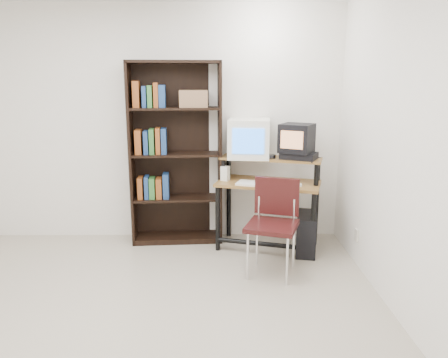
{
  "coord_description": "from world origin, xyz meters",
  "views": [
    {
      "loc": [
        0.63,
        -2.91,
        1.81
      ],
      "look_at": [
        0.68,
        1.1,
        0.88
      ],
      "focal_mm": 35.0,
      "sensor_mm": 36.0,
      "label": 1
    }
  ],
  "objects_px": {
    "computer_desk": "(269,187)",
    "crt_monitor": "(249,138)",
    "bookshelf": "(175,152)",
    "school_chair": "(274,216)",
    "crt_tv": "(297,138)",
    "pc_tower": "(306,233)"
  },
  "relations": [
    {
      "from": "computer_desk",
      "to": "crt_monitor",
      "type": "distance_m",
      "value": 0.57
    },
    {
      "from": "bookshelf",
      "to": "crt_monitor",
      "type": "bearing_deg",
      "value": -9.62
    },
    {
      "from": "school_chair",
      "to": "crt_monitor",
      "type": "bearing_deg",
      "value": 121.77
    },
    {
      "from": "computer_desk",
      "to": "bookshelf",
      "type": "xyz_separation_m",
      "value": [
        -1.01,
        0.24,
        0.34
      ]
    },
    {
      "from": "crt_monitor",
      "to": "crt_tv",
      "type": "bearing_deg",
      "value": -10.39
    },
    {
      "from": "school_chair",
      "to": "bookshelf",
      "type": "height_order",
      "value": "bookshelf"
    },
    {
      "from": "pc_tower",
      "to": "computer_desk",
      "type": "bearing_deg",
      "value": 168.62
    },
    {
      "from": "computer_desk",
      "to": "crt_monitor",
      "type": "bearing_deg",
      "value": 158.53
    },
    {
      "from": "computer_desk",
      "to": "school_chair",
      "type": "distance_m",
      "value": 0.64
    },
    {
      "from": "pc_tower",
      "to": "school_chair",
      "type": "height_order",
      "value": "school_chair"
    },
    {
      "from": "school_chair",
      "to": "computer_desk",
      "type": "bearing_deg",
      "value": 106.71
    },
    {
      "from": "computer_desk",
      "to": "school_chair",
      "type": "relative_size",
      "value": 1.32
    },
    {
      "from": "pc_tower",
      "to": "bookshelf",
      "type": "xyz_separation_m",
      "value": [
        -1.4,
        0.41,
        0.8
      ]
    },
    {
      "from": "crt_monitor",
      "to": "crt_tv",
      "type": "distance_m",
      "value": 0.51
    },
    {
      "from": "crt_monitor",
      "to": "school_chair",
      "type": "xyz_separation_m",
      "value": [
        0.19,
        -0.79,
        -0.63
      ]
    },
    {
      "from": "crt_monitor",
      "to": "computer_desk",
      "type": "bearing_deg",
      "value": -31.47
    },
    {
      "from": "bookshelf",
      "to": "computer_desk",
      "type": "bearing_deg",
      "value": -17.18
    },
    {
      "from": "crt_tv",
      "to": "bookshelf",
      "type": "relative_size",
      "value": 0.21
    },
    {
      "from": "crt_monitor",
      "to": "pc_tower",
      "type": "height_order",
      "value": "crt_monitor"
    },
    {
      "from": "pc_tower",
      "to": "bookshelf",
      "type": "height_order",
      "value": "bookshelf"
    },
    {
      "from": "crt_tv",
      "to": "school_chair",
      "type": "relative_size",
      "value": 0.48
    },
    {
      "from": "pc_tower",
      "to": "crt_tv",
      "type": "bearing_deg",
      "value": 132.55
    }
  ]
}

